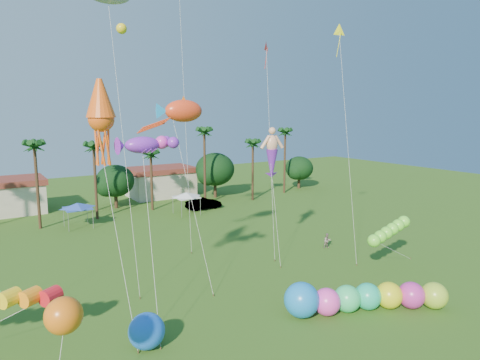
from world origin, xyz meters
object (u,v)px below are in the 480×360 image
caterpillar_inflatable (360,298)px  blue_ball (147,331)px  car_b (204,203)px  spectator_b (327,241)px

caterpillar_inflatable → blue_ball: 14.77m
blue_ball → caterpillar_inflatable: bearing=-14.1°
car_b → blue_ball: (-20.04, -30.69, 0.25)m
caterpillar_inflatable → blue_ball: size_ratio=5.25×
car_b → blue_ball: 36.66m
caterpillar_inflatable → blue_ball: caterpillar_inflatable is taller
spectator_b → blue_ball: 23.81m
car_b → blue_ball: bearing=148.8°
car_b → spectator_b: size_ratio=3.26×
car_b → spectator_b: (2.38, -22.70, -0.06)m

